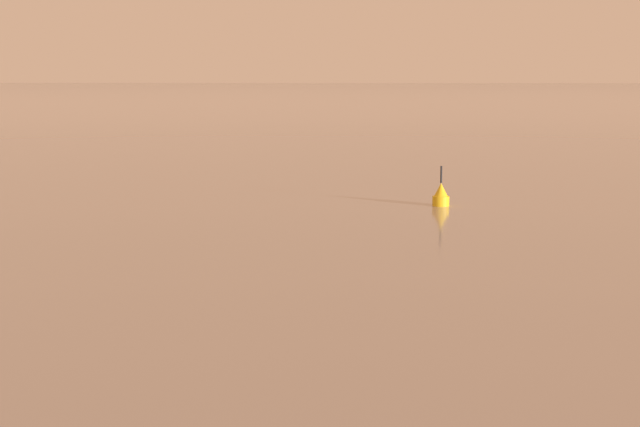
{
  "coord_description": "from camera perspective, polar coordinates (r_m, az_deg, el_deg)",
  "views": [
    {
      "loc": [
        -9.29,
        -3.4,
        7.52
      ],
      "look_at": [
        -10.8,
        48.12,
        0.21
      ],
      "focal_mm": 59.7,
      "sensor_mm": 36.0,
      "label": 1
    }
  ],
  "objects": [
    {
      "name": "channel_buoy",
      "position": [
        56.72,
        6.5,
        0.87
      ],
      "size": [
        0.9,
        0.9,
        2.3
      ],
      "color": "gold",
      "rests_on": "ground"
    }
  ]
}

